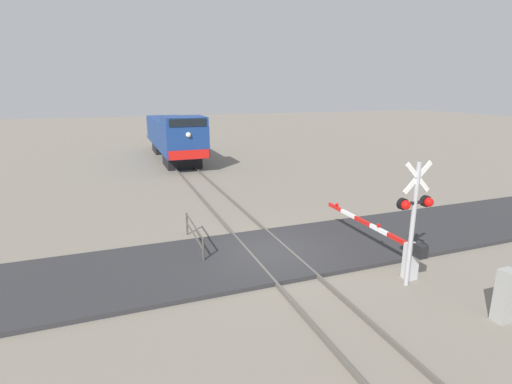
{
  "coord_description": "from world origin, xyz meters",
  "views": [
    {
      "loc": [
        -5.06,
        -12.03,
        5.84
      ],
      "look_at": [
        0.92,
        3.93,
        1.31
      ],
      "focal_mm": 27.18,
      "sensor_mm": 36.0,
      "label": 1
    }
  ],
  "objects": [
    {
      "name": "ground_plane",
      "position": [
        0.0,
        0.0,
        0.0
      ],
      "size": [
        160.0,
        160.0,
        0.0
      ],
      "primitive_type": "plane",
      "color": "gray"
    },
    {
      "name": "guard_railing",
      "position": [
        -2.44,
        1.6,
        0.63
      ],
      "size": [
        0.08,
        3.06,
        0.95
      ],
      "color": "#4C4742",
      "rests_on": "ground_plane"
    },
    {
      "name": "rail_track_left",
      "position": [
        -0.72,
        0.0,
        0.07
      ],
      "size": [
        0.08,
        80.0,
        0.15
      ],
      "primitive_type": "cube",
      "color": "#59544C",
      "rests_on": "ground_plane"
    },
    {
      "name": "utility_cabinet",
      "position": [
        4.04,
        -5.94,
        0.72
      ],
      "size": [
        0.41,
        0.36,
        1.44
      ],
      "primitive_type": "cube",
      "color": "#999993",
      "rests_on": "ground_plane"
    },
    {
      "name": "road_surface",
      "position": [
        0.0,
        0.0,
        0.07
      ],
      "size": [
        36.0,
        4.45,
        0.15
      ],
      "primitive_type": "cube",
      "color": "#2D2D30",
      "rests_on": "ground_plane"
    },
    {
      "name": "crossing_gate",
      "position": [
        3.46,
        -2.57,
        0.8
      ],
      "size": [
        0.36,
        5.47,
        1.29
      ],
      "color": "silver",
      "rests_on": "ground_plane"
    },
    {
      "name": "locomotive",
      "position": [
        0.0,
        21.59,
        2.01
      ],
      "size": [
        3.02,
        14.29,
        3.96
      ],
      "color": "black",
      "rests_on": "ground_plane"
    },
    {
      "name": "rail_track_right",
      "position": [
        0.72,
        0.0,
        0.07
      ],
      "size": [
        0.08,
        80.0,
        0.15
      ],
      "primitive_type": "cube",
      "color": "#59544C",
      "rests_on": "ground_plane"
    },
    {
      "name": "crossing_signal",
      "position": [
        3.08,
        -3.55,
        2.38
      ],
      "size": [
        1.18,
        0.33,
        3.87
      ],
      "color": "#ADADB2",
      "rests_on": "ground_plane"
    }
  ]
}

